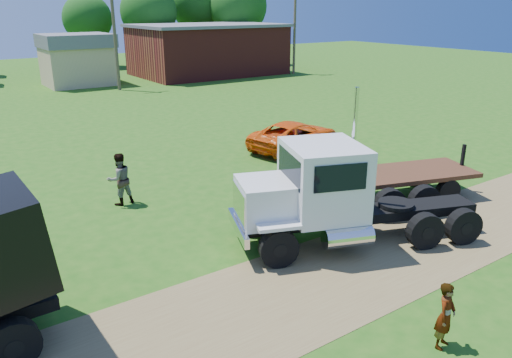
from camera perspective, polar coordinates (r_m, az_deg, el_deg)
ground at (r=14.87m, az=10.87°, el=-10.10°), size 140.00×140.00×0.00m
dirt_track at (r=14.87m, az=10.87°, el=-10.08°), size 120.00×4.20×0.01m
white_semi_tractor at (r=15.60m, az=7.94°, el=-1.78°), size 8.11×5.08×4.84m
orange_pickup at (r=26.23m, az=4.47°, el=4.96°), size 5.82×3.58×1.50m
flatbed_trailer at (r=19.82m, az=14.02°, el=-0.09°), size 7.93×4.47×1.95m
spectator_a at (r=12.04m, az=20.85°, el=-14.39°), size 0.66×0.52×1.57m
spectator_b at (r=19.48m, az=-15.33°, el=-0.01°), size 1.04×0.85×2.01m
brick_building at (r=56.27m, az=-5.52°, el=14.54°), size 15.40×10.40×5.30m
tan_shed at (r=50.94m, az=-19.70°, el=12.79°), size 6.20×5.40×4.70m
utility_poles at (r=46.61m, az=-15.83°, el=15.50°), size 42.20×0.28×9.00m
tree_row at (r=60.94m, az=-21.64°, el=17.76°), size 56.45×14.68×11.50m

